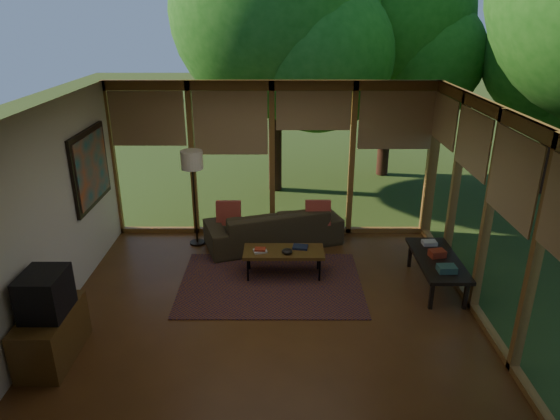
{
  "coord_description": "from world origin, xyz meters",
  "views": [
    {
      "loc": [
        0.15,
        -5.8,
        3.74
      ],
      "look_at": [
        0.14,
        0.7,
        1.15
      ],
      "focal_mm": 32.0,
      "sensor_mm": 36.0,
      "label": 1
    }
  ],
  "objects_px": {
    "sofa": "(273,226)",
    "media_cabinet": "(52,335)",
    "television": "(45,294)",
    "floor_lamp": "(192,165)",
    "side_console": "(437,261)",
    "coffee_table": "(284,252)"
  },
  "relations": [
    {
      "from": "sofa",
      "to": "media_cabinet",
      "type": "relative_size",
      "value": 2.26
    },
    {
      "from": "television",
      "to": "sofa",
      "type": "bearing_deg",
      "value": 50.92
    },
    {
      "from": "floor_lamp",
      "to": "side_console",
      "type": "height_order",
      "value": "floor_lamp"
    },
    {
      "from": "sofa",
      "to": "side_console",
      "type": "bearing_deg",
      "value": 130.64
    },
    {
      "from": "television",
      "to": "side_console",
      "type": "height_order",
      "value": "television"
    },
    {
      "from": "television",
      "to": "side_console",
      "type": "distance_m",
      "value": 5.13
    },
    {
      "from": "coffee_table",
      "to": "side_console",
      "type": "bearing_deg",
      "value": -7.93
    },
    {
      "from": "sofa",
      "to": "television",
      "type": "relative_size",
      "value": 4.11
    },
    {
      "from": "television",
      "to": "media_cabinet",
      "type": "bearing_deg",
      "value": 180.0
    },
    {
      "from": "media_cabinet",
      "to": "sofa",
      "type": "bearing_deg",
      "value": 50.69
    },
    {
      "from": "sofa",
      "to": "television",
      "type": "height_order",
      "value": "television"
    },
    {
      "from": "coffee_table",
      "to": "sofa",
      "type": "bearing_deg",
      "value": 98.7
    },
    {
      "from": "floor_lamp",
      "to": "side_console",
      "type": "distance_m",
      "value": 4.09
    },
    {
      "from": "coffee_table",
      "to": "media_cabinet",
      "type": "bearing_deg",
      "value": -144.07
    },
    {
      "from": "sofa",
      "to": "coffee_table",
      "type": "distance_m",
      "value": 1.13
    },
    {
      "from": "media_cabinet",
      "to": "coffee_table",
      "type": "distance_m",
      "value": 3.29
    },
    {
      "from": "television",
      "to": "coffee_table",
      "type": "height_order",
      "value": "television"
    },
    {
      "from": "sofa",
      "to": "media_cabinet",
      "type": "xyz_separation_m",
      "value": [
        -2.49,
        -3.05,
        -0.03
      ]
    },
    {
      "from": "coffee_table",
      "to": "floor_lamp",
      "type": "bearing_deg",
      "value": 142.82
    },
    {
      "from": "sofa",
      "to": "floor_lamp",
      "type": "height_order",
      "value": "floor_lamp"
    },
    {
      "from": "sofa",
      "to": "floor_lamp",
      "type": "xyz_separation_m",
      "value": [
        -1.32,
        0.01,
        1.08
      ]
    },
    {
      "from": "sofa",
      "to": "media_cabinet",
      "type": "distance_m",
      "value": 3.94
    }
  ]
}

